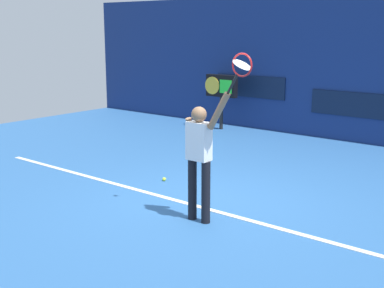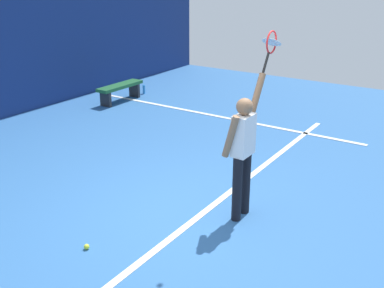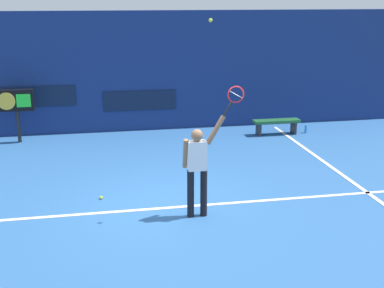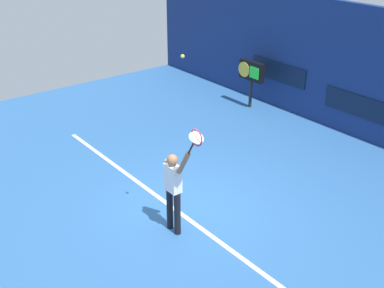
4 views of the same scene
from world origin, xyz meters
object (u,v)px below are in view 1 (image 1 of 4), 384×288
(scoreboard_clock, at_px, (221,88))
(tennis_racket, at_px, (241,67))
(tennis_player, at_px, (200,154))
(spare_ball, at_px, (164,179))

(scoreboard_clock, bearing_deg, tennis_racket, -52.00)
(tennis_player, height_order, tennis_racket, tennis_racket)
(tennis_player, relative_size, tennis_racket, 3.18)
(tennis_racket, distance_m, spare_ball, 3.52)
(tennis_player, height_order, scoreboard_clock, tennis_player)
(tennis_racket, xyz_separation_m, scoreboard_clock, (-4.63, 5.93, -1.12))
(tennis_player, height_order, spare_ball, tennis_player)
(tennis_player, xyz_separation_m, scoreboard_clock, (-3.95, 5.92, 0.14))
(scoreboard_clock, bearing_deg, spare_ball, -65.34)
(tennis_racket, relative_size, spare_ball, 8.96)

